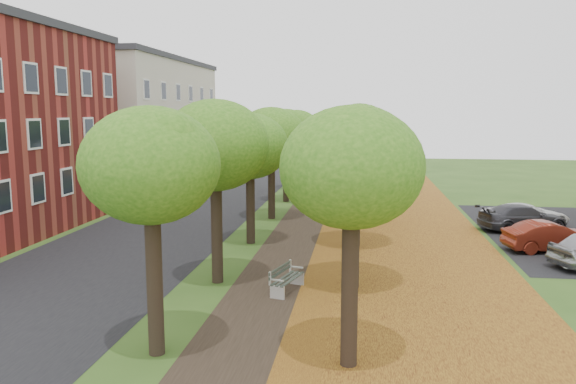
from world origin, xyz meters
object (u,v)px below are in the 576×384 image
(car_red, at_px, (551,237))
(car_white, at_px, (525,215))
(car_grey, at_px, (523,217))
(bench, at_px, (286,279))

(car_red, bearing_deg, car_white, -15.26)
(car_grey, bearing_deg, bench, 119.81)
(car_red, distance_m, car_white, 5.20)
(bench, height_order, car_white, car_white)
(car_red, xyz_separation_m, car_white, (0.35, 5.19, -0.02))
(car_red, bearing_deg, bench, 111.71)
(car_white, bearing_deg, bench, 116.49)
(car_red, bearing_deg, car_grey, -11.36)
(car_grey, xyz_separation_m, car_white, (0.35, 0.79, -0.03))
(car_red, relative_size, car_white, 0.87)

